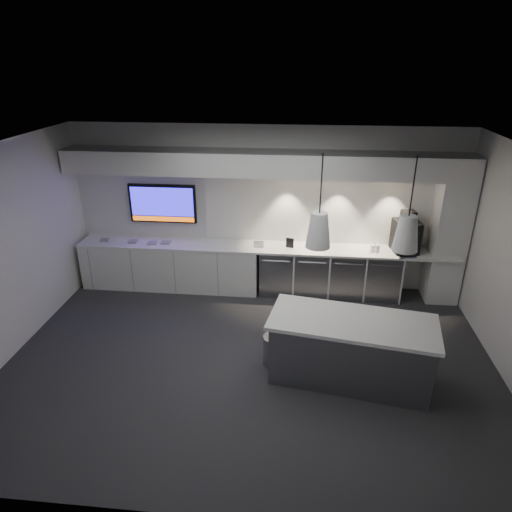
# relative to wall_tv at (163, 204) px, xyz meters

# --- Properties ---
(floor) EXTENTS (7.00, 7.00, 0.00)m
(floor) POSITION_rel_wall_tv_xyz_m (1.90, -2.45, -1.56)
(floor) COLOR #2A2A2D
(floor) RESTS_ON ground
(ceiling) EXTENTS (7.00, 7.00, 0.00)m
(ceiling) POSITION_rel_wall_tv_xyz_m (1.90, -2.45, 1.44)
(ceiling) COLOR black
(ceiling) RESTS_ON wall_back
(wall_back) EXTENTS (7.00, 0.00, 7.00)m
(wall_back) POSITION_rel_wall_tv_xyz_m (1.90, 0.05, -0.06)
(wall_back) COLOR silver
(wall_back) RESTS_ON floor
(wall_front) EXTENTS (7.00, 0.00, 7.00)m
(wall_front) POSITION_rel_wall_tv_xyz_m (1.90, -4.95, -0.06)
(wall_front) COLOR silver
(wall_front) RESTS_ON floor
(wall_left) EXTENTS (0.00, 7.00, 7.00)m
(wall_left) POSITION_rel_wall_tv_xyz_m (-1.60, -2.45, -0.06)
(wall_left) COLOR silver
(wall_left) RESTS_ON floor
(back_counter) EXTENTS (6.80, 0.65, 0.04)m
(back_counter) POSITION_rel_wall_tv_xyz_m (1.90, -0.27, -0.68)
(back_counter) COLOR white
(back_counter) RESTS_ON left_base_cabinets
(left_base_cabinets) EXTENTS (3.30, 0.63, 0.86)m
(left_base_cabinets) POSITION_rel_wall_tv_xyz_m (0.15, -0.27, -1.13)
(left_base_cabinets) COLOR white
(left_base_cabinets) RESTS_ON floor
(fridge_unit_a) EXTENTS (0.60, 0.61, 0.85)m
(fridge_unit_a) POSITION_rel_wall_tv_xyz_m (2.15, -0.27, -1.13)
(fridge_unit_a) COLOR gray
(fridge_unit_a) RESTS_ON floor
(fridge_unit_b) EXTENTS (0.60, 0.61, 0.85)m
(fridge_unit_b) POSITION_rel_wall_tv_xyz_m (2.78, -0.27, -1.13)
(fridge_unit_b) COLOR gray
(fridge_unit_b) RESTS_ON floor
(fridge_unit_c) EXTENTS (0.60, 0.61, 0.85)m
(fridge_unit_c) POSITION_rel_wall_tv_xyz_m (3.41, -0.27, -1.13)
(fridge_unit_c) COLOR gray
(fridge_unit_c) RESTS_ON floor
(fridge_unit_d) EXTENTS (0.60, 0.61, 0.85)m
(fridge_unit_d) POSITION_rel_wall_tv_xyz_m (4.04, -0.27, -1.13)
(fridge_unit_d) COLOR gray
(fridge_unit_d) RESTS_ON floor
(backsplash) EXTENTS (4.60, 0.03, 1.30)m
(backsplash) POSITION_rel_wall_tv_xyz_m (3.10, 0.03, -0.01)
(backsplash) COLOR white
(backsplash) RESTS_ON wall_back
(soffit) EXTENTS (6.90, 0.60, 0.40)m
(soffit) POSITION_rel_wall_tv_xyz_m (1.90, -0.25, 0.84)
(soffit) COLOR white
(soffit) RESTS_ON wall_back
(column) EXTENTS (0.55, 0.55, 2.60)m
(column) POSITION_rel_wall_tv_xyz_m (5.10, -0.25, -0.26)
(column) COLOR white
(column) RESTS_ON floor
(wall_tv) EXTENTS (1.25, 0.07, 0.72)m
(wall_tv) POSITION_rel_wall_tv_xyz_m (0.00, 0.00, 0.00)
(wall_tv) COLOR black
(wall_tv) RESTS_ON wall_back
(island) EXTENTS (2.28, 1.27, 0.92)m
(island) POSITION_rel_wall_tv_xyz_m (3.28, -2.71, -1.10)
(island) COLOR gray
(island) RESTS_ON floor
(bin) EXTENTS (0.37, 0.37, 0.44)m
(bin) POSITION_rel_wall_tv_xyz_m (2.24, -2.47, -1.34)
(bin) COLOR gray
(bin) RESTS_ON floor
(coffee_machine) EXTENTS (0.47, 0.63, 0.74)m
(coffee_machine) POSITION_rel_wall_tv_xyz_m (4.38, -0.25, -0.36)
(coffee_machine) COLOR black
(coffee_machine) RESTS_ON back_counter
(sign_black) EXTENTS (0.14, 0.05, 0.18)m
(sign_black) POSITION_rel_wall_tv_xyz_m (2.37, -0.29, -0.57)
(sign_black) COLOR black
(sign_black) RESTS_ON back_counter
(sign_white) EXTENTS (0.18, 0.03, 0.14)m
(sign_white) POSITION_rel_wall_tv_xyz_m (1.82, -0.36, -0.59)
(sign_white) COLOR white
(sign_white) RESTS_ON back_counter
(cup_cluster) EXTENTS (0.16, 0.16, 0.14)m
(cup_cluster) POSITION_rel_wall_tv_xyz_m (3.86, -0.33, -0.59)
(cup_cluster) COLOR white
(cup_cluster) RESTS_ON back_counter
(tray_a) EXTENTS (0.19, 0.19, 0.02)m
(tray_a) POSITION_rel_wall_tv_xyz_m (-1.07, -0.30, -0.65)
(tray_a) COLOR #949494
(tray_a) RESTS_ON back_counter
(tray_b) EXTENTS (0.17, 0.17, 0.02)m
(tray_b) POSITION_rel_wall_tv_xyz_m (-0.52, -0.32, -0.65)
(tray_b) COLOR #949494
(tray_b) RESTS_ON back_counter
(tray_c) EXTENTS (0.18, 0.18, 0.02)m
(tray_c) POSITION_rel_wall_tv_xyz_m (-0.15, -0.36, -0.65)
(tray_c) COLOR #949494
(tray_c) RESTS_ON back_counter
(tray_d) EXTENTS (0.16, 0.16, 0.02)m
(tray_d) POSITION_rel_wall_tv_xyz_m (0.10, -0.31, -0.65)
(tray_d) COLOR #949494
(tray_d) RESTS_ON back_counter
(pendant_left) EXTENTS (0.30, 0.30, 1.13)m
(pendant_left) POSITION_rel_wall_tv_xyz_m (2.76, -2.71, 0.59)
(pendant_left) COLOR white
(pendant_left) RESTS_ON ceiling
(pendant_right) EXTENTS (0.30, 0.30, 1.13)m
(pendant_right) POSITION_rel_wall_tv_xyz_m (3.79, -2.71, 0.59)
(pendant_right) COLOR white
(pendant_right) RESTS_ON ceiling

